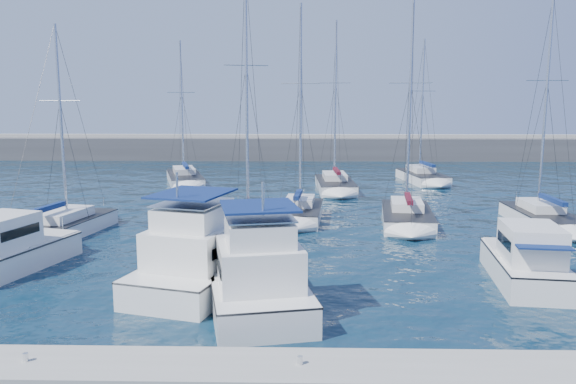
{
  "coord_description": "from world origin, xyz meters",
  "views": [
    {
      "loc": [
        0.01,
        -26.15,
        8.11
      ],
      "look_at": [
        -0.73,
        5.09,
        3.0
      ],
      "focal_mm": 35.0,
      "sensor_mm": 36.0,
      "label": 1
    }
  ],
  "objects_px": {
    "sailboat_mid_c": "(299,212)",
    "sailboat_mid_e": "(542,218)",
    "motor_yacht_port_outer": "(10,251)",
    "sailboat_back_b": "(335,184)",
    "sailboat_mid_b": "(250,225)",
    "motor_yacht_port_inner": "(203,259)",
    "motor_yacht_stbd_inner": "(257,281)",
    "motor_yacht_stbd_outer": "(526,263)",
    "sailboat_back_a": "(185,178)",
    "sailboat_back_c": "(422,177)",
    "sailboat_mid_d": "(407,216)",
    "sailboat_mid_a": "(60,228)"
  },
  "relations": [
    {
      "from": "motor_yacht_stbd_outer",
      "to": "sailboat_back_a",
      "type": "bearing_deg",
      "value": 132.57
    },
    {
      "from": "sailboat_back_a",
      "to": "sailboat_mid_e",
      "type": "bearing_deg",
      "value": -50.23
    },
    {
      "from": "sailboat_mid_b",
      "to": "sailboat_mid_d",
      "type": "xyz_separation_m",
      "value": [
        10.13,
        2.95,
        -0.02
      ]
    },
    {
      "from": "sailboat_back_b",
      "to": "sailboat_mid_e",
      "type": "bearing_deg",
      "value": -50.8
    },
    {
      "from": "motor_yacht_stbd_outer",
      "to": "sailboat_back_b",
      "type": "xyz_separation_m",
      "value": [
        -6.95,
        26.38,
        -0.42
      ]
    },
    {
      "from": "sailboat_mid_b",
      "to": "motor_yacht_port_outer",
      "type": "bearing_deg",
      "value": -159.7
    },
    {
      "from": "motor_yacht_stbd_outer",
      "to": "sailboat_mid_b",
      "type": "distance_m",
      "value": 16.1
    },
    {
      "from": "motor_yacht_stbd_outer",
      "to": "sailboat_mid_c",
      "type": "distance_m",
      "value": 16.78
    },
    {
      "from": "sailboat_mid_b",
      "to": "sailboat_mid_e",
      "type": "distance_m",
      "value": 19.11
    },
    {
      "from": "sailboat_mid_e",
      "to": "sailboat_mid_c",
      "type": "bearing_deg",
      "value": 175.05
    },
    {
      "from": "sailboat_mid_b",
      "to": "sailboat_back_a",
      "type": "distance_m",
      "value": 22.63
    },
    {
      "from": "sailboat_mid_b",
      "to": "sailboat_mid_e",
      "type": "bearing_deg",
      "value": -6.91
    },
    {
      "from": "sailboat_back_c",
      "to": "motor_yacht_stbd_outer",
      "type": "bearing_deg",
      "value": -101.4
    },
    {
      "from": "motor_yacht_port_outer",
      "to": "sailboat_back_c",
      "type": "distance_m",
      "value": 40.13
    },
    {
      "from": "motor_yacht_port_outer",
      "to": "sailboat_mid_b",
      "type": "relative_size",
      "value": 0.43
    },
    {
      "from": "motor_yacht_stbd_inner",
      "to": "sailboat_mid_c",
      "type": "relative_size",
      "value": 0.55
    },
    {
      "from": "motor_yacht_port_inner",
      "to": "sailboat_back_c",
      "type": "relative_size",
      "value": 0.68
    },
    {
      "from": "sailboat_mid_c",
      "to": "sailboat_back_b",
      "type": "relative_size",
      "value": 0.95
    },
    {
      "from": "sailboat_mid_e",
      "to": "sailboat_back_c",
      "type": "distance_m",
      "value": 20.3
    },
    {
      "from": "motor_yacht_port_inner",
      "to": "sailboat_mid_d",
      "type": "bearing_deg",
      "value": 63.87
    },
    {
      "from": "motor_yacht_stbd_inner",
      "to": "sailboat_back_a",
      "type": "height_order",
      "value": "sailboat_back_a"
    },
    {
      "from": "motor_yacht_port_outer",
      "to": "sailboat_back_b",
      "type": "relative_size",
      "value": 0.46
    },
    {
      "from": "sailboat_mid_c",
      "to": "sailboat_back_b",
      "type": "bearing_deg",
      "value": 80.88
    },
    {
      "from": "sailboat_mid_c",
      "to": "sailboat_mid_e",
      "type": "relative_size",
      "value": 0.98
    },
    {
      "from": "sailboat_mid_e",
      "to": "sailboat_back_b",
      "type": "bearing_deg",
      "value": 131.4
    },
    {
      "from": "sailboat_mid_e",
      "to": "motor_yacht_stbd_outer",
      "type": "bearing_deg",
      "value": -115.65
    },
    {
      "from": "motor_yacht_port_outer",
      "to": "sailboat_back_a",
      "type": "height_order",
      "value": "sailboat_back_a"
    },
    {
      "from": "sailboat_mid_a",
      "to": "sailboat_mid_d",
      "type": "xyz_separation_m",
      "value": [
        21.54,
        3.96,
        0.03
      ]
    },
    {
      "from": "motor_yacht_port_inner",
      "to": "sailboat_mid_e",
      "type": "bearing_deg",
      "value": 47.41
    },
    {
      "from": "motor_yacht_stbd_outer",
      "to": "sailboat_back_b",
      "type": "bearing_deg",
      "value": 111.87
    },
    {
      "from": "motor_yacht_stbd_outer",
      "to": "sailboat_mid_c",
      "type": "xyz_separation_m",
      "value": [
        -10.16,
        13.34,
        -0.4
      ]
    },
    {
      "from": "sailboat_mid_d",
      "to": "sailboat_back_a",
      "type": "relative_size",
      "value": 1.04
    },
    {
      "from": "motor_yacht_stbd_outer",
      "to": "sailboat_mid_c",
      "type": "height_order",
      "value": "sailboat_mid_c"
    },
    {
      "from": "sailboat_mid_b",
      "to": "sailboat_mid_c",
      "type": "bearing_deg",
      "value": 38.65
    },
    {
      "from": "sailboat_mid_a",
      "to": "sailboat_mid_b",
      "type": "distance_m",
      "value": 11.45
    },
    {
      "from": "motor_yacht_stbd_inner",
      "to": "sailboat_mid_c",
      "type": "bearing_deg",
      "value": 72.49
    },
    {
      "from": "sailboat_mid_a",
      "to": "sailboat_mid_e",
      "type": "height_order",
      "value": "sailboat_mid_e"
    },
    {
      "from": "motor_yacht_port_inner",
      "to": "motor_yacht_stbd_inner",
      "type": "relative_size",
      "value": 1.2
    },
    {
      "from": "motor_yacht_port_outer",
      "to": "sailboat_mid_e",
      "type": "relative_size",
      "value": 0.47
    },
    {
      "from": "sailboat_mid_b",
      "to": "sailboat_mid_c",
      "type": "xyz_separation_m",
      "value": [
        3.0,
        4.08,
        0.0
      ]
    },
    {
      "from": "sailboat_mid_b",
      "to": "sailboat_back_a",
      "type": "height_order",
      "value": "sailboat_mid_b"
    },
    {
      "from": "motor_yacht_port_inner",
      "to": "motor_yacht_stbd_inner",
      "type": "height_order",
      "value": "same"
    },
    {
      "from": "sailboat_mid_c",
      "to": "sailboat_mid_e",
      "type": "xyz_separation_m",
      "value": [
        15.91,
        -1.39,
        -0.01
      ]
    },
    {
      "from": "motor_yacht_stbd_inner",
      "to": "sailboat_back_c",
      "type": "relative_size",
      "value": 0.57
    },
    {
      "from": "motor_yacht_port_inner",
      "to": "sailboat_back_c",
      "type": "height_order",
      "value": "sailboat_back_c"
    },
    {
      "from": "motor_yacht_port_outer",
      "to": "motor_yacht_stbd_inner",
      "type": "distance_m",
      "value": 13.23
    },
    {
      "from": "motor_yacht_port_inner",
      "to": "sailboat_mid_b",
      "type": "relative_size",
      "value": 0.6
    },
    {
      "from": "motor_yacht_port_outer",
      "to": "sailboat_mid_c",
      "type": "relative_size",
      "value": 0.48
    },
    {
      "from": "sailboat_mid_a",
      "to": "sailboat_mid_e",
      "type": "relative_size",
      "value": 0.86
    },
    {
      "from": "sailboat_mid_e",
      "to": "sailboat_back_b",
      "type": "height_order",
      "value": "sailboat_back_b"
    }
  ]
}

